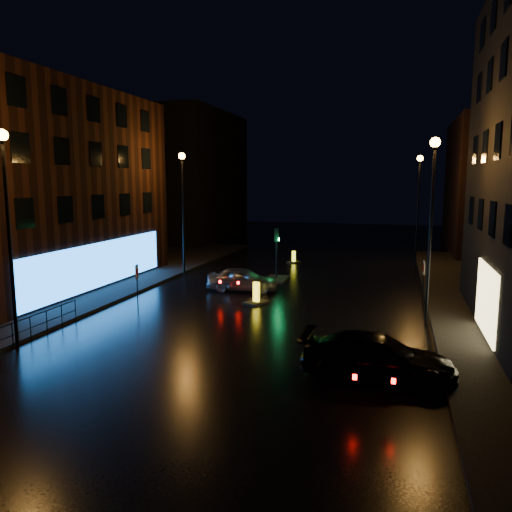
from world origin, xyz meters
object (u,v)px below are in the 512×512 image
object	(u,v)px
traffic_signal	(276,272)
silver_hatchback	(243,279)
road_sign_left	(137,275)
bollard_far	(294,260)
dark_sedan	(377,357)
road_sign_right	(424,271)
bollard_near	(256,299)

from	to	relation	value
traffic_signal	silver_hatchback	bearing A→B (deg)	-107.37
traffic_signal	road_sign_left	world-z (taller)	traffic_signal
bollard_far	road_sign_left	distance (m)	16.99
road_sign_left	traffic_signal	bearing A→B (deg)	41.50
dark_sedan	road_sign_right	bearing A→B (deg)	-9.01
bollard_near	road_sign_left	bearing A→B (deg)	-136.27
bollard_far	silver_hatchback	bearing A→B (deg)	-73.08
silver_hatchback	bollard_near	distance (m)	3.27
bollard_near	bollard_far	world-z (taller)	bollard_near
road_sign_right	bollard_near	bearing A→B (deg)	13.79
road_sign_left	road_sign_right	xyz separation A→B (m)	(14.33, 5.13, 0.03)
dark_sedan	traffic_signal	bearing A→B (deg)	25.37
silver_hatchback	bollard_far	xyz separation A→B (m)	(0.85, 11.08, -0.50)
road_sign_left	bollard_near	bearing A→B (deg)	4.24
silver_hatchback	dark_sedan	xyz separation A→B (m)	(8.26, -11.55, 0.03)
silver_hatchback	road_sign_right	distance (m)	10.25
traffic_signal	road_sign_right	distance (m)	9.84
road_sign_left	silver_hatchback	bearing A→B (deg)	33.45
traffic_signal	road_sign_right	size ratio (longest dim) A/B	1.54
silver_hatchback	road_sign_left	size ratio (longest dim) A/B	1.88
traffic_signal	bollard_near	distance (m)	6.56
bollard_near	bollard_far	distance (m)	13.90
silver_hatchback	road_sign_left	bearing A→B (deg)	134.68
silver_hatchback	bollard_far	size ratio (longest dim) A/B	3.34
traffic_signal	road_sign_left	bearing A→B (deg)	-120.90
bollard_near	bollard_far	xyz separation A→B (m)	(-0.79, 13.87, -0.05)
bollard_far	road_sign_left	size ratio (longest dim) A/B	0.56
silver_hatchback	bollard_near	size ratio (longest dim) A/B	2.66
traffic_signal	dark_sedan	size ratio (longest dim) A/B	0.68
silver_hatchback	dark_sedan	distance (m)	14.20
traffic_signal	dark_sedan	xyz separation A→B (m)	(7.09, -15.29, 0.23)
traffic_signal	silver_hatchback	distance (m)	3.93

